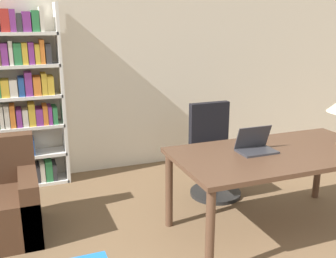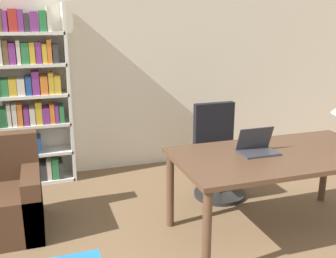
{
  "view_description": "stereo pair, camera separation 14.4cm",
  "coord_description": "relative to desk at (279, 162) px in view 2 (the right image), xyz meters",
  "views": [
    {
      "loc": [
        -1.33,
        -0.29,
        1.89
      ],
      "look_at": [
        -0.21,
        2.62,
        1.02
      ],
      "focal_mm": 42.0,
      "sensor_mm": 36.0,
      "label": 1
    },
    {
      "loc": [
        -1.2,
        -0.33,
        1.89
      ],
      "look_at": [
        -0.21,
        2.62,
        1.02
      ],
      "focal_mm": 42.0,
      "sensor_mm": 36.0,
      "label": 2
    }
  ],
  "objects": [
    {
      "name": "bookshelf",
      "position": [
        -2.09,
        1.92,
        0.33
      ],
      "size": [
        0.9,
        0.28,
        2.07
      ],
      "color": "white",
      "rests_on": "ground_plane"
    },
    {
      "name": "wall_back",
      "position": [
        -0.74,
        2.11,
        0.67
      ],
      "size": [
        8.0,
        0.06,
        2.7
      ],
      "color": "beige",
      "rests_on": "ground_plane"
    },
    {
      "name": "desk",
      "position": [
        0.0,
        0.0,
        0.0
      ],
      "size": [
        1.85,
        0.95,
        0.77
      ],
      "color": "#4C3323",
      "rests_on": "ground_plane"
    },
    {
      "name": "office_chair",
      "position": [
        -0.13,
        0.94,
        -0.24
      ],
      "size": [
        0.56,
        0.56,
        1.01
      ],
      "color": "black",
      "rests_on": "ground_plane"
    },
    {
      "name": "laptop",
      "position": [
        -0.19,
        0.07,
        0.13
      ],
      "size": [
        0.33,
        0.22,
        0.22
      ],
      "color": "#2D2D33",
      "rests_on": "desk"
    }
  ]
}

